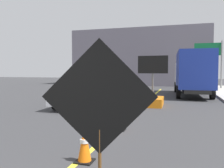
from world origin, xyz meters
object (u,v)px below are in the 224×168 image
(traffic_cone_near_sign, at_px, (85,144))
(traffic_cone_mid_lane, at_px, (120,118))
(arrow_board_trailer, at_px, (152,97))
(pickup_car, at_px, (86,93))
(roadwork_sign, at_px, (100,100))
(highway_guide_sign, at_px, (214,56))
(traffic_cone_far_lane, at_px, (131,108))
(box_truck, at_px, (192,72))

(traffic_cone_near_sign, xyz_separation_m, traffic_cone_mid_lane, (0.03, 2.70, 0.00))
(arrow_board_trailer, height_order, pickup_car, arrow_board_trailer)
(roadwork_sign, distance_m, traffic_cone_near_sign, 1.86)
(roadwork_sign, height_order, arrow_board_trailer, arrow_board_trailer)
(arrow_board_trailer, relative_size, highway_guide_sign, 0.54)
(traffic_cone_far_lane, bearing_deg, traffic_cone_mid_lane, -85.94)
(roadwork_sign, height_order, traffic_cone_far_lane, roadwork_sign)
(traffic_cone_near_sign, height_order, traffic_cone_mid_lane, traffic_cone_mid_lane)
(traffic_cone_far_lane, bearing_deg, box_truck, 72.36)
(traffic_cone_near_sign, distance_m, traffic_cone_mid_lane, 2.70)
(roadwork_sign, xyz_separation_m, highway_guide_sign, (4.27, 23.14, 1.95))
(arrow_board_trailer, xyz_separation_m, traffic_cone_far_lane, (-0.56, -2.94, -0.17))
(arrow_board_trailer, distance_m, highway_guide_sign, 14.68)
(box_truck, distance_m, traffic_cone_near_sign, 14.53)
(highway_guide_sign, relative_size, traffic_cone_mid_lane, 6.42)
(traffic_cone_mid_lane, bearing_deg, roadwork_sign, -79.20)
(traffic_cone_mid_lane, height_order, traffic_cone_far_lane, traffic_cone_mid_lane)
(roadwork_sign, relative_size, traffic_cone_mid_lane, 3.00)
(arrow_board_trailer, bearing_deg, highway_guide_sign, 71.13)
(highway_guide_sign, xyz_separation_m, traffic_cone_near_sign, (-5.06, -21.85, -3.04))
(traffic_cone_near_sign, bearing_deg, pickup_car, 112.86)
(roadwork_sign, relative_size, box_truck, 0.31)
(traffic_cone_far_lane, bearing_deg, traffic_cone_near_sign, -88.37)
(roadwork_sign, bearing_deg, arrow_board_trailer, 92.31)
(arrow_board_trailer, distance_m, box_truck, 6.52)
(pickup_car, bearing_deg, highway_guide_sign, 60.48)
(highway_guide_sign, bearing_deg, pickup_car, -119.52)
(highway_guide_sign, distance_m, traffic_cone_far_lane, 17.63)
(pickup_car, bearing_deg, traffic_cone_far_lane, -35.28)
(roadwork_sign, distance_m, traffic_cone_mid_lane, 4.20)
(traffic_cone_near_sign, distance_m, traffic_cone_far_lane, 5.30)
(arrow_board_trailer, xyz_separation_m, box_truck, (2.27, 5.97, 1.30))
(arrow_board_trailer, height_order, box_truck, box_truck)
(highway_guide_sign, height_order, traffic_cone_near_sign, highway_guide_sign)
(box_truck, relative_size, traffic_cone_far_lane, 12.13)
(roadwork_sign, bearing_deg, traffic_cone_mid_lane, 100.80)
(highway_guide_sign, bearing_deg, traffic_cone_mid_lane, -104.70)
(pickup_car, xyz_separation_m, traffic_cone_mid_lane, (3.16, -4.71, -0.32))
(highway_guide_sign, relative_size, traffic_cone_near_sign, 6.43)
(highway_guide_sign, distance_m, traffic_cone_mid_lane, 20.04)
(box_truck, height_order, traffic_cone_far_lane, box_truck)
(pickup_car, relative_size, traffic_cone_far_lane, 8.34)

